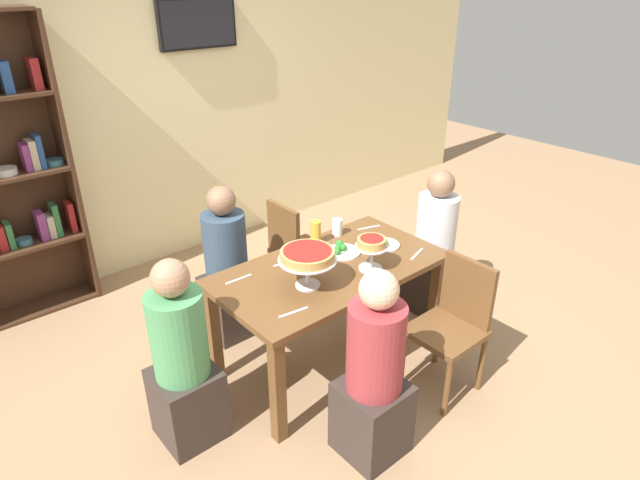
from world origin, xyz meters
name	(u,v)px	position (x,y,z in m)	size (l,w,h in m)	color
ground_plane	(329,359)	(0.00, 0.00, 0.00)	(12.00, 12.00, 0.00)	#9E7A56
rear_partition	(161,103)	(0.00, 2.20, 1.40)	(8.00, 0.12, 2.80)	beige
dining_table	(330,280)	(0.00, 0.00, 0.64)	(1.49, 0.80, 0.74)	brown
television	(198,24)	(0.37, 2.11, 2.02)	(0.71, 0.05, 0.40)	black
diner_head_east	(434,252)	(1.04, -0.02, 0.49)	(0.34, 0.34, 1.15)	#382D28
diner_far_left	(227,273)	(-0.33, 0.73, 0.49)	(0.34, 0.34, 1.15)	#382D28
diner_near_left	(374,380)	(-0.34, -0.73, 0.49)	(0.34, 0.34, 1.15)	#382D28
diner_head_west	(183,366)	(-1.05, 0.02, 0.49)	(0.34, 0.34, 1.15)	#382D28
chair_far_right	(295,248)	(0.29, 0.73, 0.49)	(0.40, 0.40, 0.87)	brown
chair_near_right	(454,320)	(0.43, -0.67, 0.49)	(0.40, 0.40, 0.87)	brown
deep_dish_pizza_stand	(307,257)	(-0.26, -0.09, 0.94)	(0.35, 0.35, 0.24)	silver
personal_pizza_stand	(371,246)	(0.17, -0.19, 0.90)	(0.21, 0.21, 0.22)	silver
salad_plate_near_diner	(383,244)	(0.46, -0.02, 0.76)	(0.22, 0.22, 0.07)	white
salad_plate_far_diner	(342,250)	(0.18, 0.09, 0.76)	(0.23, 0.23, 0.07)	white
beer_glass_amber_tall	(316,233)	(0.14, 0.30, 0.82)	(0.07, 0.07, 0.17)	gold
water_glass_clear_near	(337,227)	(0.34, 0.31, 0.80)	(0.07, 0.07, 0.12)	white
cutlery_fork_near	(239,279)	(-0.53, 0.24, 0.74)	(0.18, 0.02, 0.01)	silver
cutlery_knife_near	(286,262)	(-0.18, 0.22, 0.74)	(0.18, 0.02, 0.01)	silver
cutlery_fork_far	(417,254)	(0.54, -0.25, 0.74)	(0.18, 0.02, 0.01)	silver
cutlery_knife_far	(369,227)	(0.59, 0.25, 0.74)	(0.18, 0.02, 0.01)	silver
cutlery_spare_fork	(294,312)	(-0.49, -0.25, 0.74)	(0.18, 0.02, 0.01)	silver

